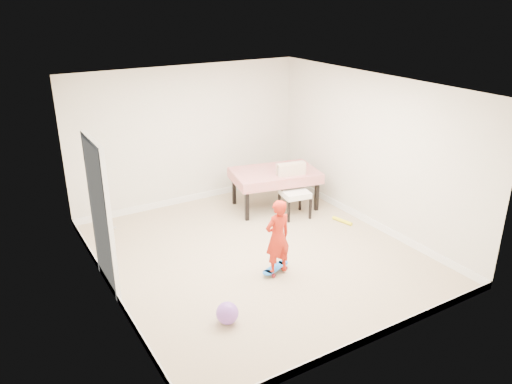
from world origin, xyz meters
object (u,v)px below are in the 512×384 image
dining_table (275,189)px  child (278,239)px  skateboard (275,269)px  balloon (227,313)px  dining_chair (295,191)px

dining_table → child: child is taller
skateboard → balloon: bearing=-167.3°
skateboard → dining_table: bearing=38.8°
dining_table → balloon: dining_table is taller
dining_chair → skateboard: dining_chair is taller
skateboard → balloon: (-1.16, -0.71, 0.10)m
dining_chair → balloon: size_ratio=3.41×
dining_chair → balloon: bearing=-129.1°
dining_table → dining_chair: (0.08, -0.53, 0.12)m
skateboard → balloon: 1.37m
dining_table → balloon: size_ratio=5.53×
dining_chair → balloon: dining_chair is taller
dining_table → dining_chair: bearing=-69.3°
dining_chair → child: bearing=-121.8°
dining_table → skateboard: (-1.28, -2.00, -0.32)m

